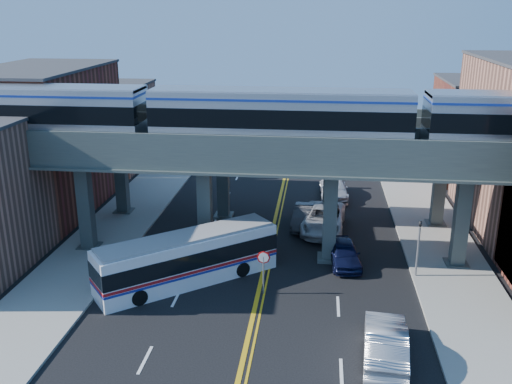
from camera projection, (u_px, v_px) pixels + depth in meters
ground at (252, 321)px, 29.64m from camera, size 120.00×120.00×0.00m
sidewalk_west at (107, 236)px, 40.29m from camera, size 5.00×70.00×0.16m
sidewalk_east at (442, 251)px, 37.83m from camera, size 5.00×70.00×0.16m
building_west_b at (44, 140)px, 45.02m from camera, size 8.00×14.00×11.00m
building_west_c at (105, 126)px, 57.77m from camera, size 8.00×10.00×8.00m
building_east_c at (483, 130)px, 53.66m from camera, size 8.00×10.00×9.00m
elevated_viaduct_near at (267, 161)px, 35.19m from camera, size 52.00×3.60×7.40m
elevated_viaduct_far at (276, 137)px, 41.80m from camera, size 52.00×3.60×7.40m
transit_train at (280, 116)px, 34.23m from camera, size 48.21×3.02×3.52m
stop_sign at (264, 265)px, 31.89m from camera, size 0.76×0.09×2.63m
traffic_signal at (419, 243)px, 33.61m from camera, size 0.15×0.18×4.10m
transit_bus at (188, 259)px, 33.42m from camera, size 10.09×8.77×2.83m
car_lane_a at (344, 253)px, 35.92m from camera, size 2.33×4.64×1.52m
car_lane_b at (305, 217)px, 42.10m from camera, size 2.07×4.86×1.56m
car_lane_c at (323, 219)px, 41.37m from camera, size 3.43×6.55×1.76m
car_lane_d at (334, 188)px, 48.51m from camera, size 2.52×5.68×1.62m
car_parked_curb at (385, 343)px, 26.10m from camera, size 2.33×5.58×1.79m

